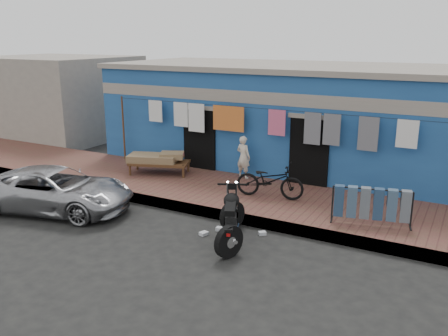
% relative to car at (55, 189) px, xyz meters
% --- Properties ---
extents(ground, '(80.00, 80.00, 0.00)m').
position_rel_car_xyz_m(ground, '(3.77, -0.15, -0.55)').
color(ground, black).
rests_on(ground, ground).
extents(sidewalk, '(28.00, 3.00, 0.25)m').
position_rel_car_xyz_m(sidewalk, '(3.77, 2.85, -0.43)').
color(sidewalk, brown).
rests_on(sidewalk, ground).
extents(curb, '(28.00, 0.10, 0.25)m').
position_rel_car_xyz_m(curb, '(3.77, 1.40, -0.43)').
color(curb, gray).
rests_on(curb, ground).
extents(building, '(12.20, 5.20, 3.36)m').
position_rel_car_xyz_m(building, '(3.77, 6.84, 1.13)').
color(building, '#204A88').
rests_on(building, ground).
extents(neighbor_left, '(6.00, 5.00, 3.40)m').
position_rel_car_xyz_m(neighbor_left, '(-7.23, 6.85, 1.15)').
color(neighbor_left, '#9E9384').
rests_on(neighbor_left, ground).
extents(clothesline, '(10.06, 0.06, 2.10)m').
position_rel_car_xyz_m(clothesline, '(3.76, 4.10, 1.26)').
color(clothesline, brown).
rests_on(clothesline, sidewalk).
extents(car, '(4.26, 2.70, 1.11)m').
position_rel_car_xyz_m(car, '(0.00, 0.00, 0.00)').
color(car, '#A6A6AA').
rests_on(car, ground).
extents(seated_person, '(0.50, 0.38, 1.24)m').
position_rel_car_xyz_m(seated_person, '(3.22, 4.04, 0.31)').
color(seated_person, beige).
rests_on(seated_person, sidewalk).
extents(bicycle, '(1.80, 0.86, 1.12)m').
position_rel_car_xyz_m(bicycle, '(4.58, 2.79, 0.25)').
color(bicycle, black).
rests_on(bicycle, sidewalk).
extents(motorcycle, '(1.99, 2.26, 1.15)m').
position_rel_car_xyz_m(motorcycle, '(4.73, 0.38, 0.02)').
color(motorcycle, black).
rests_on(motorcycle, ground).
extents(charpoy, '(2.38, 2.02, 0.62)m').
position_rel_car_xyz_m(charpoy, '(0.81, 3.25, 0.00)').
color(charpoy, brown).
rests_on(charpoy, sidewalk).
extents(jeans_rack, '(1.90, 1.10, 0.84)m').
position_rel_car_xyz_m(jeans_rack, '(7.22, 2.24, 0.11)').
color(jeans_rack, black).
rests_on(jeans_rack, sidewalk).
extents(litter_a, '(0.20, 0.16, 0.08)m').
position_rel_car_xyz_m(litter_a, '(4.23, 0.82, -0.52)').
color(litter_a, silver).
rests_on(litter_a, ground).
extents(litter_b, '(0.19, 0.19, 0.08)m').
position_rel_car_xyz_m(litter_b, '(5.16, 1.05, -0.52)').
color(litter_b, silver).
rests_on(litter_b, ground).
extents(litter_c, '(0.19, 0.21, 0.07)m').
position_rel_car_xyz_m(litter_c, '(4.03, 0.43, -0.52)').
color(litter_c, silver).
rests_on(litter_c, ground).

